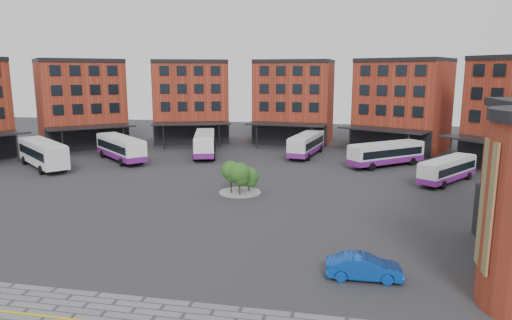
% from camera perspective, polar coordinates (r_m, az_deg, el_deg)
% --- Properties ---
extents(ground, '(160.00, 160.00, 0.00)m').
position_cam_1_polar(ground, '(37.49, -9.32, -8.58)').
color(ground, '#28282B').
rests_on(ground, ground).
extents(main_building, '(94.14, 42.48, 14.60)m').
position_cam_1_polar(main_building, '(73.56, -2.45, 6.84)').
color(main_building, maroon).
rests_on(main_building, ground).
extents(tree_island, '(4.40, 4.40, 3.48)m').
position_cam_1_polar(tree_island, '(47.06, -1.96, -2.01)').
color(tree_island, gray).
rests_on(tree_island, ground).
extents(bus_a, '(11.64, 10.12, 3.57)m').
position_cam_1_polar(bus_a, '(66.11, -25.12, 0.90)').
color(bus_a, silver).
rests_on(bus_a, ground).
extents(bus_b, '(11.03, 10.34, 3.47)m').
position_cam_1_polar(bus_b, '(67.62, -16.57, 1.48)').
color(bus_b, white).
rests_on(bus_b, ground).
extents(bus_c, '(6.18, 12.69, 3.49)m').
position_cam_1_polar(bus_c, '(69.22, -6.43, 2.09)').
color(bus_c, white).
rests_on(bus_c, ground).
extents(bus_d, '(4.64, 12.08, 3.32)m').
position_cam_1_polar(bus_d, '(69.09, 6.33, 2.00)').
color(bus_d, silver).
rests_on(bus_d, ground).
extents(bus_e, '(10.43, 9.37, 3.22)m').
position_cam_1_polar(bus_e, '(63.37, 15.98, 0.78)').
color(bus_e, white).
rests_on(bus_e, ground).
extents(bus_f, '(7.78, 9.52, 2.84)m').
position_cam_1_polar(bus_f, '(56.35, 22.84, -1.09)').
color(bus_f, silver).
rests_on(bus_f, ground).
extents(blue_car, '(4.67, 1.81, 1.52)m').
position_cam_1_polar(blue_car, '(29.23, 13.34, -12.90)').
color(blue_car, '#0C3CA1').
rests_on(blue_car, ground).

